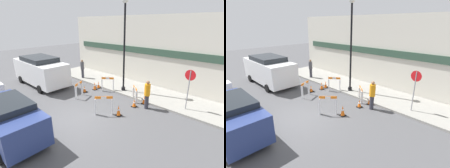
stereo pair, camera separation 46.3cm
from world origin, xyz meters
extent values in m
plane|color=#4C4C4F|center=(0.00, 0.00, 0.00)|extent=(60.00, 60.00, 0.00)
cube|color=gray|center=(0.00, 6.05, 0.06)|extent=(18.00, 3.09, 0.12)
cube|color=beige|center=(0.00, 7.67, 2.75)|extent=(18.00, 0.12, 5.50)
cube|color=#2D4738|center=(0.00, 7.56, 2.80)|extent=(16.20, 0.10, 0.50)
cylinder|color=black|center=(-0.53, 5.10, 0.24)|extent=(0.29, 0.29, 0.24)
cylinder|color=black|center=(-0.53, 5.10, 3.13)|extent=(0.13, 0.13, 6.01)
cylinder|color=gray|center=(4.07, 5.23, 1.29)|extent=(0.06, 0.06, 2.33)
cylinder|color=red|center=(4.07, 5.23, 2.19)|extent=(0.60, 0.07, 0.60)
cube|color=white|center=(-2.32, 2.62, 0.45)|extent=(0.14, 0.11, 0.91)
cube|color=white|center=(-1.98, 1.86, 0.45)|extent=(0.14, 0.11, 0.91)
cube|color=orange|center=(-2.15, 2.24, 0.98)|extent=(0.39, 0.83, 0.15)
cube|color=white|center=(-2.15, 2.24, 0.98)|extent=(0.14, 0.26, 0.14)
cube|color=white|center=(0.55, 1.33, 0.49)|extent=(0.14, 0.14, 0.97)
cube|color=white|center=(1.21, 1.98, 0.49)|extent=(0.14, 0.14, 0.97)
cube|color=orange|center=(0.88, 1.66, 1.05)|extent=(0.72, 0.71, 0.15)
cube|color=white|center=(0.88, 1.66, 1.05)|extent=(0.23, 0.23, 0.14)
cube|color=white|center=(1.35, 4.11, 0.41)|extent=(0.13, 0.14, 0.83)
cube|color=white|center=(0.77, 4.59, 0.41)|extent=(0.13, 0.14, 0.83)
cube|color=orange|center=(1.06, 4.35, 0.90)|extent=(0.65, 0.54, 0.15)
cube|color=white|center=(1.06, 4.35, 0.90)|extent=(0.21, 0.18, 0.14)
cube|color=white|center=(-1.10, 4.61, 0.48)|extent=(0.13, 0.14, 0.96)
cube|color=white|center=(-1.78, 4.09, 0.48)|extent=(0.13, 0.14, 0.96)
cube|color=orange|center=(-1.44, 4.35, 1.03)|extent=(0.73, 0.57, 0.15)
cube|color=white|center=(-1.44, 4.35, 1.03)|extent=(0.23, 0.19, 0.13)
cube|color=black|center=(-2.41, 3.91, 0.02)|extent=(0.30, 0.30, 0.04)
cone|color=orange|center=(-2.41, 3.91, 0.33)|extent=(0.22, 0.23, 0.59)
cylinder|color=white|center=(-2.41, 3.91, 0.36)|extent=(0.13, 0.13, 0.08)
cube|color=black|center=(-2.57, 3.03, 0.02)|extent=(0.30, 0.30, 0.04)
cone|color=orange|center=(-2.57, 3.03, 0.28)|extent=(0.22, 0.22, 0.47)
cylinder|color=white|center=(-2.57, 3.03, 0.30)|extent=(0.13, 0.13, 0.07)
cube|color=black|center=(-2.45, 4.35, 0.02)|extent=(0.30, 0.30, 0.04)
cone|color=orange|center=(-2.45, 4.35, 0.30)|extent=(0.22, 0.22, 0.52)
cylinder|color=white|center=(-2.45, 4.35, 0.32)|extent=(0.13, 0.13, 0.07)
cube|color=black|center=(1.78, 4.37, 0.02)|extent=(0.30, 0.30, 0.04)
cone|color=orange|center=(1.78, 4.37, 0.30)|extent=(0.23, 0.22, 0.52)
cylinder|color=white|center=(1.78, 4.37, 0.33)|extent=(0.13, 0.13, 0.07)
cube|color=black|center=(1.56, 2.13, 0.02)|extent=(0.30, 0.30, 0.04)
cone|color=orange|center=(1.56, 2.13, 0.34)|extent=(0.23, 0.22, 0.59)
cylinder|color=white|center=(1.56, 2.13, 0.37)|extent=(0.13, 0.13, 0.08)
cube|color=black|center=(1.56, 3.60, 0.02)|extent=(0.30, 0.30, 0.04)
cone|color=orange|center=(1.56, 3.60, 0.27)|extent=(0.23, 0.22, 0.46)
cylinder|color=white|center=(1.56, 3.60, 0.29)|extent=(0.13, 0.13, 0.06)
cylinder|color=#33333D|center=(2.21, 3.94, 0.42)|extent=(0.31, 0.31, 0.85)
cylinder|color=orange|center=(2.21, 3.94, 1.20)|extent=(0.43, 0.43, 0.71)
sphere|color=#8E6647|center=(2.21, 3.94, 1.66)|extent=(0.26, 0.26, 0.21)
cylinder|color=#33333D|center=(-5.27, 5.01, 0.52)|extent=(0.24, 0.24, 0.80)
cylinder|color=#4C4C51|center=(-5.27, 5.01, 1.25)|extent=(0.33, 0.33, 0.66)
sphere|color=#8E6647|center=(-5.27, 5.01, 1.69)|extent=(0.20, 0.20, 0.20)
cylinder|color=black|center=(-4.88, -1.68, 0.30)|extent=(0.60, 0.18, 0.60)
cube|color=navy|center=(-0.67, -2.60, 0.91)|extent=(4.33, 1.75, 1.23)
cube|color=#1E2328|center=(-0.67, -2.60, 1.53)|extent=(2.38, 1.61, 0.55)
cylinder|color=black|center=(0.67, -1.73, 0.30)|extent=(0.60, 0.18, 0.60)
cylinder|color=black|center=(0.67, -3.48, 0.30)|extent=(0.60, 0.18, 0.60)
cylinder|color=black|center=(-2.02, -1.73, 0.30)|extent=(0.60, 0.18, 0.60)
cube|color=white|center=(-6.57, 1.74, 1.15)|extent=(5.59, 2.09, 1.69)
cube|color=#1E2328|center=(-6.57, 1.74, 1.99)|extent=(3.07, 1.93, 0.72)
cylinder|color=black|center=(-4.84, 2.78, 0.30)|extent=(0.60, 0.18, 0.60)
cylinder|color=black|center=(-4.84, 0.69, 0.30)|extent=(0.60, 0.18, 0.60)
cylinder|color=black|center=(-8.30, 2.78, 0.30)|extent=(0.60, 0.18, 0.60)
cylinder|color=black|center=(-8.30, 0.69, 0.30)|extent=(0.60, 0.18, 0.60)
camera|label=1|loc=(7.17, -4.45, 4.92)|focal=28.00mm
camera|label=2|loc=(7.50, -4.13, 4.92)|focal=28.00mm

